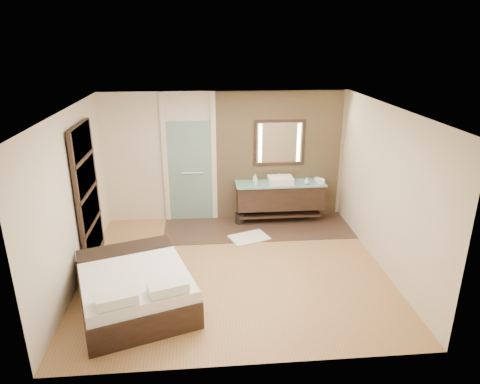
{
  "coord_description": "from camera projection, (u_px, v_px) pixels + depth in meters",
  "views": [
    {
      "loc": [
        -0.46,
        -6.33,
        3.73
      ],
      "look_at": [
        0.15,
        0.6,
        1.17
      ],
      "focal_mm": 32.0,
      "sensor_mm": 36.0,
      "label": 1
    }
  ],
  "objects": [
    {
      "name": "shoji_partition",
      "position": [
        88.0,
        194.0,
        7.19
      ],
      "size": [
        0.06,
        1.2,
        2.4
      ],
      "color": "black",
      "rests_on": "floor"
    },
    {
      "name": "tile_strip",
      "position": [
        258.0,
        228.0,
        8.79
      ],
      "size": [
        3.8,
        1.3,
        0.01
      ],
      "primitive_type": "cube",
      "color": "#3A2820",
      "rests_on": "floor"
    },
    {
      "name": "bath_mat",
      "position": [
        249.0,
        238.0,
        8.34
      ],
      "size": [
        0.85,
        0.72,
        0.02
      ],
      "primitive_type": "cube",
      "rotation": [
        0.0,
        0.0,
        0.36
      ],
      "color": "white",
      "rests_on": "floor"
    },
    {
      "name": "mirror_unit",
      "position": [
        279.0,
        143.0,
        8.78
      ],
      "size": [
        1.06,
        0.04,
        0.96
      ],
      "color": "black",
      "rests_on": "stone_wall"
    },
    {
      "name": "vanity",
      "position": [
        280.0,
        195.0,
        8.93
      ],
      "size": [
        1.85,
        0.55,
        0.88
      ],
      "color": "black",
      "rests_on": "stone_wall"
    },
    {
      "name": "soap_bottle_c",
      "position": [
        307.0,
        181.0,
        8.71
      ],
      "size": [
        0.15,
        0.15,
        0.15
      ],
      "primitive_type": "imported",
      "rotation": [
        0.0,
        0.0,
        0.35
      ],
      "color": "#A9D4D1",
      "rests_on": "vanity"
    },
    {
      "name": "soap_bottle_a",
      "position": [
        256.0,
        180.0,
        8.66
      ],
      "size": [
        0.08,
        0.08,
        0.2
      ],
      "primitive_type": "imported",
      "rotation": [
        0.0,
        0.0,
        -0.0
      ],
      "color": "silver",
      "rests_on": "vanity"
    },
    {
      "name": "frosted_door",
      "position": [
        190.0,
        168.0,
        8.85
      ],
      "size": [
        1.1,
        0.12,
        2.7
      ],
      "color": "#AAD7D2",
      "rests_on": "floor"
    },
    {
      "name": "floor",
      "position": [
        234.0,
        269.0,
        7.25
      ],
      "size": [
        5.0,
        5.0,
        0.0
      ],
      "primitive_type": "plane",
      "color": "olive",
      "rests_on": "ground"
    },
    {
      "name": "cup",
      "position": [
        317.0,
        180.0,
        8.87
      ],
      "size": [
        0.13,
        0.13,
        0.09
      ],
      "primitive_type": "imported",
      "rotation": [
        0.0,
        0.0,
        -0.16
      ],
      "color": "white",
      "rests_on": "vanity"
    },
    {
      "name": "soap_bottle_b",
      "position": [
        255.0,
        178.0,
        8.86
      ],
      "size": [
        0.08,
        0.08,
        0.17
      ],
      "primitive_type": "imported",
      "rotation": [
        0.0,
        0.0,
        0.07
      ],
      "color": "#B2B2B2",
      "rests_on": "vanity"
    },
    {
      "name": "bed",
      "position": [
        135.0,
        287.0,
        6.19
      ],
      "size": [
        1.99,
        2.23,
        0.72
      ],
      "rotation": [
        0.0,
        0.0,
        0.32
      ],
      "color": "black",
      "rests_on": "floor"
    },
    {
      "name": "stone_wall",
      "position": [
        278.0,
        156.0,
        8.94
      ],
      "size": [
        2.6,
        0.08,
        2.7
      ],
      "primitive_type": "cube",
      "color": "#9E825A",
      "rests_on": "floor"
    },
    {
      "name": "waste_bin",
      "position": [
        240.0,
        218.0,
        8.95
      ],
      "size": [
        0.22,
        0.22,
        0.24
      ],
      "primitive_type": "cylinder",
      "rotation": [
        0.0,
        0.0,
        0.16
      ],
      "color": "black",
      "rests_on": "floor"
    },
    {
      "name": "tissue_box",
      "position": [
        321.0,
        181.0,
        8.76
      ],
      "size": [
        0.13,
        0.13,
        0.1
      ],
      "primitive_type": "cube",
      "rotation": [
        0.0,
        0.0,
        0.08
      ],
      "color": "white",
      "rests_on": "vanity"
    }
  ]
}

